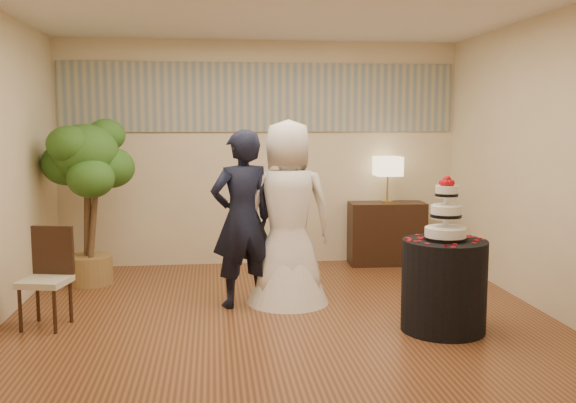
{
  "coord_description": "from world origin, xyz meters",
  "views": [
    {
      "loc": [
        -0.6,
        -5.56,
        1.8
      ],
      "look_at": [
        0.1,
        0.4,
        1.05
      ],
      "focal_mm": 40.0,
      "sensor_mm": 36.0,
      "label": 1
    }
  ],
  "objects": [
    {
      "name": "floor",
      "position": [
        0.0,
        0.0,
        0.0
      ],
      "size": [
        5.0,
        5.0,
        0.0
      ],
      "primitive_type": "cube",
      "color": "brown",
      "rests_on": "ground"
    },
    {
      "name": "ceiling",
      "position": [
        0.0,
        0.0,
        2.8
      ],
      "size": [
        5.0,
        5.0,
        0.0
      ],
      "primitive_type": "cube",
      "color": "white",
      "rests_on": "wall_back"
    },
    {
      "name": "wall_back",
      "position": [
        0.0,
        2.5,
        1.4
      ],
      "size": [
        5.0,
        0.06,
        2.8
      ],
      "primitive_type": "cube",
      "color": "beige",
      "rests_on": "ground"
    },
    {
      "name": "wall_front",
      "position": [
        0.0,
        -2.5,
        1.4
      ],
      "size": [
        5.0,
        0.06,
        2.8
      ],
      "primitive_type": "cube",
      "color": "beige",
      "rests_on": "ground"
    },
    {
      "name": "wall_right",
      "position": [
        2.5,
        0.0,
        1.4
      ],
      "size": [
        0.06,
        5.0,
        2.8
      ],
      "primitive_type": "cube",
      "color": "beige",
      "rests_on": "ground"
    },
    {
      "name": "mural_border",
      "position": [
        0.0,
        2.48,
        2.1
      ],
      "size": [
        4.9,
        0.02,
        0.85
      ],
      "primitive_type": "cube",
      "color": "gray",
      "rests_on": "wall_back"
    },
    {
      "name": "groom",
      "position": [
        -0.33,
        0.58,
        0.86
      ],
      "size": [
        0.73,
        0.6,
        1.73
      ],
      "primitive_type": "imported",
      "rotation": [
        0.0,
        0.0,
        3.48
      ],
      "color": "black",
      "rests_on": "floor"
    },
    {
      "name": "bride",
      "position": [
        0.13,
        0.65,
        0.91
      ],
      "size": [
        0.94,
        0.87,
        1.82
      ],
      "primitive_type": "imported",
      "rotation": [
        0.0,
        0.0,
        3.21
      ],
      "color": "white",
      "rests_on": "floor"
    },
    {
      "name": "cake_table",
      "position": [
        1.36,
        -0.37,
        0.4
      ],
      "size": [
        0.92,
        0.92,
        0.79
      ],
      "primitive_type": "cylinder",
      "rotation": [
        0.0,
        0.0,
        0.33
      ],
      "color": "black",
      "rests_on": "floor"
    },
    {
      "name": "wedding_cake",
      "position": [
        1.36,
        -0.37,
        1.07
      ],
      "size": [
        0.36,
        0.36,
        0.55
      ],
      "primitive_type": null,
      "color": "white",
      "rests_on": "cake_table"
    },
    {
      "name": "console",
      "position": [
        1.58,
        2.25,
        0.39
      ],
      "size": [
        0.96,
        0.46,
        0.79
      ],
      "primitive_type": "cube",
      "rotation": [
        0.0,
        0.0,
        -0.04
      ],
      "color": "black",
      "rests_on": "floor"
    },
    {
      "name": "table_lamp",
      "position": [
        1.58,
        2.25,
        1.08
      ],
      "size": [
        0.32,
        0.32,
        0.58
      ],
      "primitive_type": null,
      "color": "#CDB787",
      "rests_on": "console"
    },
    {
      "name": "ficus_tree",
      "position": [
        -1.98,
        1.64,
        0.94
      ],
      "size": [
        1.07,
        1.07,
        1.87
      ],
      "primitive_type": null,
      "rotation": [
        0.0,
        0.0,
        2.92
      ],
      "color": "#31621F",
      "rests_on": "floor"
    },
    {
      "name": "side_chair",
      "position": [
        -2.07,
        0.12,
        0.44
      ],
      "size": [
        0.49,
        0.5,
        0.87
      ],
      "primitive_type": null,
      "rotation": [
        0.0,
        0.0,
        -0.22
      ],
      "color": "black",
      "rests_on": "floor"
    }
  ]
}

